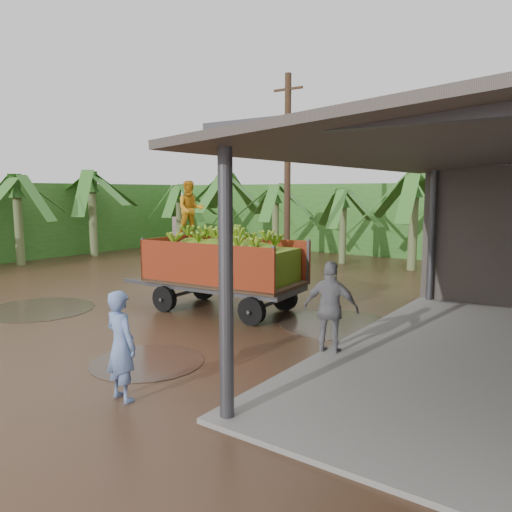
{
  "coord_description": "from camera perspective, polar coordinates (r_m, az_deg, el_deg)",
  "views": [
    {
      "loc": [
        9.51,
        -8.88,
        3.22
      ],
      "look_at": [
        1.82,
        1.86,
        1.5
      ],
      "focal_mm": 35.0,
      "sensor_mm": 36.0,
      "label": 1
    }
  ],
  "objects": [
    {
      "name": "man_grey",
      "position": [
        9.89,
        8.55,
        -5.99
      ],
      "size": [
        1.17,
        0.69,
        1.88
      ],
      "primitive_type": "imported",
      "rotation": [
        0.0,
        0.0,
        3.36
      ],
      "color": "gray",
      "rests_on": "ground"
    },
    {
      "name": "ground",
      "position": [
        13.4,
        -11.1,
        -6.62
      ],
      "size": [
        100.0,
        100.0,
        0.0
      ],
      "primitive_type": "plane",
      "color": "black",
      "rests_on": "ground"
    },
    {
      "name": "utility_pole",
      "position": [
        18.67,
        3.61,
        9.12
      ],
      "size": [
        1.2,
        0.24,
        7.44
      ],
      "color": "#47301E",
      "rests_on": "ground"
    },
    {
      "name": "banana_trailer",
      "position": [
        13.39,
        -3.74,
        -0.95
      ],
      "size": [
        5.83,
        2.37,
        3.51
      ],
      "rotation": [
        0.0,
        0.0,
        0.09
      ],
      "color": "#B9361A",
      "rests_on": "ground"
    },
    {
      "name": "hedge_north",
      "position": [
        27.45,
        10.8,
        4.33
      ],
      "size": [
        22.0,
        3.0,
        3.6
      ],
      "primitive_type": "cube",
      "color": "#2D661E",
      "rests_on": "ground"
    },
    {
      "name": "hedge_west",
      "position": [
        26.84,
        -25.7,
        3.67
      ],
      "size": [
        3.0,
        18.0,
        3.6
      ],
      "primitive_type": "cube",
      "color": "#2D661E",
      "rests_on": "ground"
    },
    {
      "name": "man_blue",
      "position": [
        8.05,
        -15.17,
        -9.84
      ],
      "size": [
        0.68,
        0.49,
        1.73
      ],
      "primitive_type": "imported",
      "rotation": [
        0.0,
        0.0,
        3.02
      ],
      "color": "#6883BE",
      "rests_on": "ground"
    },
    {
      "name": "banana_plants",
      "position": [
        21.94,
        -8.06,
        3.88
      ],
      "size": [
        24.46,
        20.3,
        4.31
      ],
      "color": "#2D661E",
      "rests_on": "ground"
    }
  ]
}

